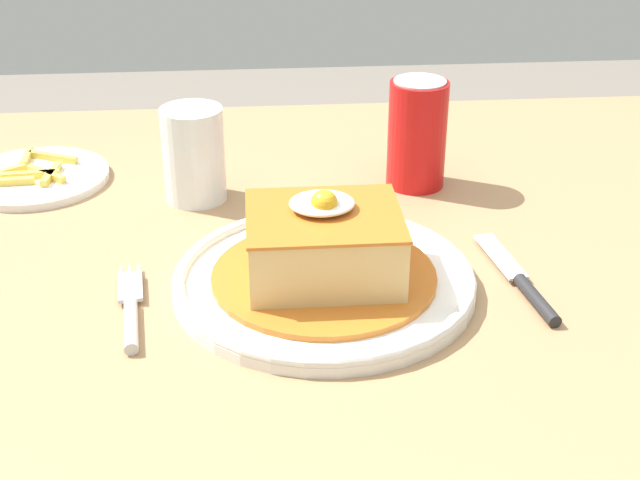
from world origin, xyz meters
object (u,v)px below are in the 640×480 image
drinking_glass (192,161)px  side_plate_fries (33,177)px  soda_can (415,134)px  knife (523,287)px  main_plate (322,280)px  fork (128,312)px

drinking_glass → side_plate_fries: bearing=161.9°
drinking_glass → side_plate_fries: 0.20m
side_plate_fries → soda_can: bearing=-5.7°
knife → soda_can: soda_can is taller
soda_can → side_plate_fries: bearing=174.3°
main_plate → drinking_glass: drinking_glass is taller
fork → knife: 0.36m
knife → fork: bearing=-177.7°
main_plate → knife: main_plate is taller
fork → soda_can: size_ratio=1.14×
soda_can → drinking_glass: size_ratio=1.18×
soda_can → side_plate_fries: 0.44m
knife → soda_can: size_ratio=1.34×
soda_can → side_plate_fries: soda_can is taller
soda_can → side_plate_fries: (-0.44, 0.04, -0.06)m
main_plate → fork: size_ratio=1.96×
fork → soda_can: (0.30, 0.26, 0.06)m
fork → drinking_glass: 0.25m
fork → main_plate: bearing=12.0°
drinking_glass → knife: bearing=-36.5°
fork → soda_can: 0.40m
main_plate → soda_can: (0.12, 0.22, 0.05)m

